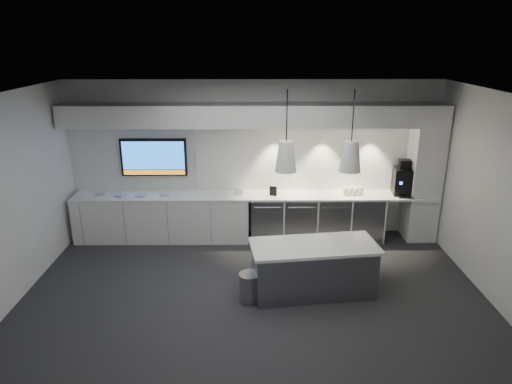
{
  "coord_description": "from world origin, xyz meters",
  "views": [
    {
      "loc": [
        -0.01,
        -5.97,
        3.71
      ],
      "look_at": [
        0.04,
        1.1,
        1.31
      ],
      "focal_mm": 32.0,
      "sensor_mm": 36.0,
      "label": 1
    }
  ],
  "objects_px": {
    "bin": "(250,287)",
    "coffee_machine": "(403,180)",
    "wall_tv": "(154,157)",
    "island": "(313,269)"
  },
  "relations": [
    {
      "from": "coffee_machine",
      "to": "bin",
      "type": "bearing_deg",
      "value": -134.71
    },
    {
      "from": "bin",
      "to": "coffee_machine",
      "type": "relative_size",
      "value": 0.67
    },
    {
      "from": "wall_tv",
      "to": "bin",
      "type": "height_order",
      "value": "wall_tv"
    },
    {
      "from": "wall_tv",
      "to": "island",
      "type": "xyz_separation_m",
      "value": [
        2.8,
        -2.27,
        -1.16
      ]
    },
    {
      "from": "coffee_machine",
      "to": "wall_tv",
      "type": "bearing_deg",
      "value": -175.86
    },
    {
      "from": "bin",
      "to": "coffee_machine",
      "type": "height_order",
      "value": "coffee_machine"
    },
    {
      "from": "bin",
      "to": "coffee_machine",
      "type": "distance_m",
      "value": 3.79
    },
    {
      "from": "wall_tv",
      "to": "coffee_machine",
      "type": "relative_size",
      "value": 1.88
    },
    {
      "from": "island",
      "to": "wall_tv",
      "type": "bearing_deg",
      "value": 133.59
    },
    {
      "from": "island",
      "to": "bin",
      "type": "xyz_separation_m",
      "value": [
        -0.96,
        -0.24,
        -0.18
      ]
    }
  ]
}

